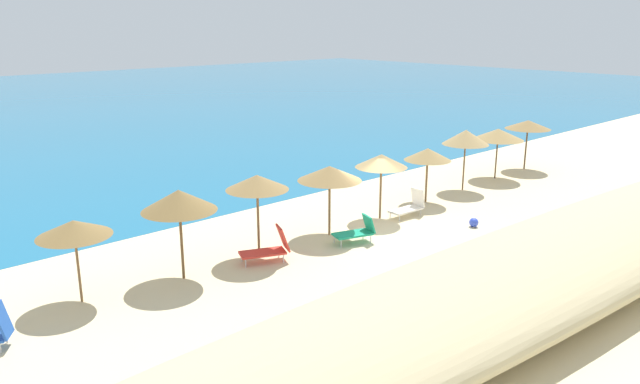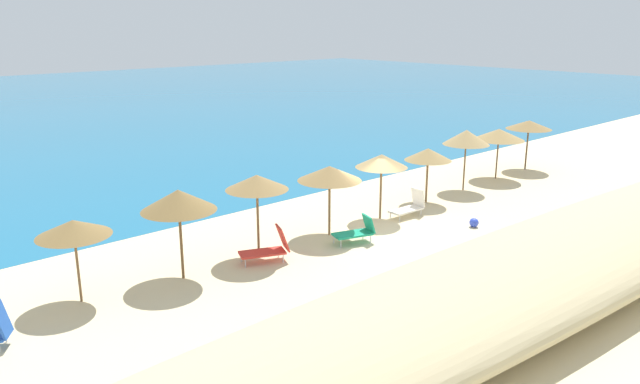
% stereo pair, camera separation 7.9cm
% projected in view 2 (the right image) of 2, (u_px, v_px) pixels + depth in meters
% --- Properties ---
extents(ground_plane, '(160.00, 160.00, 0.00)m').
position_uv_depth(ground_plane, '(381.00, 233.00, 22.78)').
color(ground_plane, beige).
extents(sea_water, '(160.00, 78.60, 0.01)m').
position_uv_depth(sea_water, '(10.00, 110.00, 55.00)').
color(sea_water, '#1E6B93').
rests_on(sea_water, ground_plane).
extents(dune_ridge, '(47.67, 7.49, 1.75)m').
position_uv_depth(dune_ridge, '(611.00, 240.00, 19.58)').
color(dune_ridge, '#C9B586').
rests_on(dune_ridge, ground_plane).
extents(beach_umbrella_1, '(2.03, 2.03, 2.41)m').
position_uv_depth(beach_umbrella_1, '(73.00, 228.00, 16.66)').
color(beach_umbrella_1, brown).
rests_on(beach_umbrella_1, ground_plane).
extents(beach_umbrella_2, '(2.26, 2.26, 2.83)m').
position_uv_depth(beach_umbrella_2, '(178.00, 200.00, 18.14)').
color(beach_umbrella_2, brown).
rests_on(beach_umbrella_2, ground_plane).
extents(beach_umbrella_3, '(2.08, 2.08, 2.82)m').
position_uv_depth(beach_umbrella_3, '(257.00, 183.00, 19.89)').
color(beach_umbrella_3, brown).
rests_on(beach_umbrella_3, ground_plane).
extents(beach_umbrella_4, '(2.34, 2.34, 2.62)m').
position_uv_depth(beach_umbrella_4, '(330.00, 173.00, 22.02)').
color(beach_umbrella_4, brown).
rests_on(beach_umbrella_4, ground_plane).
extents(beach_umbrella_5, '(2.06, 2.06, 2.63)m').
position_uv_depth(beach_umbrella_5, '(382.00, 161.00, 23.93)').
color(beach_umbrella_5, brown).
rests_on(beach_umbrella_5, ground_plane).
extents(beach_umbrella_6, '(2.02, 2.02, 2.40)m').
position_uv_depth(beach_umbrella_6, '(428.00, 155.00, 26.19)').
color(beach_umbrella_6, brown).
rests_on(beach_umbrella_6, ground_plane).
extents(beach_umbrella_7, '(2.14, 2.14, 2.85)m').
position_uv_depth(beach_umbrella_7, '(466.00, 137.00, 28.05)').
color(beach_umbrella_7, brown).
rests_on(beach_umbrella_7, ground_plane).
extents(beach_umbrella_8, '(2.51, 2.51, 2.52)m').
position_uv_depth(beach_umbrella_8, '(499.00, 134.00, 30.25)').
color(beach_umbrella_8, brown).
rests_on(beach_umbrella_8, ground_plane).
extents(beach_umbrella_9, '(2.36, 2.36, 2.64)m').
position_uv_depth(beach_umbrella_9, '(529.00, 125.00, 32.14)').
color(beach_umbrella_9, brown).
rests_on(beach_umbrella_9, ground_plane).
extents(lounge_chair_0, '(1.60, 1.10, 0.98)m').
position_uv_depth(lounge_chair_0, '(357.00, 231.00, 21.73)').
color(lounge_chair_0, '#199972').
rests_on(lounge_chair_0, ground_plane).
extents(lounge_chair_2, '(1.57, 0.70, 1.09)m').
position_uv_depth(lounge_chair_2, '(410.00, 206.00, 24.75)').
color(lounge_chair_2, white).
rests_on(lounge_chair_2, ground_plane).
extents(lounge_chair_3, '(1.75, 1.24, 1.19)m').
position_uv_depth(lounge_chair_3, '(269.00, 248.00, 19.99)').
color(lounge_chair_3, red).
rests_on(lounge_chair_3, ground_plane).
extents(beach_ball, '(0.36, 0.36, 0.36)m').
position_uv_depth(beach_ball, '(474.00, 223.00, 23.46)').
color(beach_ball, blue).
rests_on(beach_ball, ground_plane).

